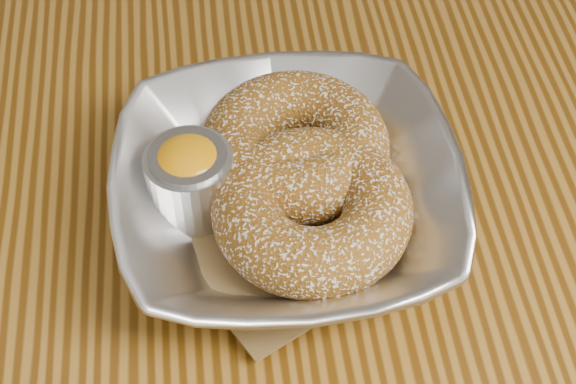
{
  "coord_description": "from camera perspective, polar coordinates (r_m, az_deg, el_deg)",
  "views": [
    {
      "loc": [
        0.05,
        -0.28,
        1.18
      ],
      "look_at": [
        0.09,
        0.05,
        0.78
      ],
      "focal_mm": 55.0,
      "sensor_mm": 36.0,
      "label": 1
    }
  ],
  "objects": [
    {
      "name": "serving_bowl",
      "position": [
        0.52,
        0.0,
        -0.33
      ],
      "size": [
        0.21,
        0.21,
        0.05
      ],
      "primitive_type": "imported",
      "color": "silver",
      "rests_on": "table"
    },
    {
      "name": "parchment",
      "position": [
        0.54,
        0.0,
        -1.44
      ],
      "size": [
        0.2,
        0.2,
        0.0
      ],
      "primitive_type": "cube",
      "rotation": [
        0.0,
        0.0,
        0.5
      ],
      "color": "brown",
      "rests_on": "table"
    },
    {
      "name": "ramekin",
      "position": [
        0.52,
        -6.35,
        0.92
      ],
      "size": [
        0.05,
        0.05,
        0.05
      ],
      "color": "silver",
      "rests_on": "table"
    },
    {
      "name": "donut_front",
      "position": [
        0.51,
        1.57,
        -1.17
      ],
      "size": [
        0.13,
        0.13,
        0.04
      ],
      "primitive_type": "torus",
      "rotation": [
        0.0,
        0.0,
        -0.17
      ],
      "color": "brown",
      "rests_on": "parchment"
    },
    {
      "name": "donut_back",
      "position": [
        0.54,
        0.45,
        3.01
      ],
      "size": [
        0.13,
        0.13,
        0.04
      ],
      "primitive_type": "torus",
      "rotation": [
        0.0,
        0.0,
        0.12
      ],
      "color": "brown",
      "rests_on": "parchment"
    }
  ]
}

